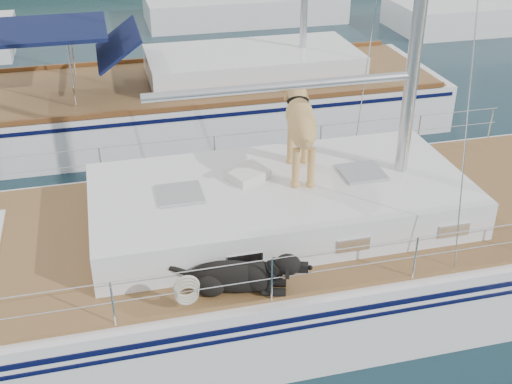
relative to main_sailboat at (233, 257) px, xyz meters
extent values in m
plane|color=black|center=(-0.10, 0.00, -0.69)|extent=(120.00, 120.00, 0.00)
cube|color=white|center=(-0.10, 0.00, -0.19)|extent=(12.00, 3.80, 1.40)
cube|color=brown|center=(-0.10, 0.00, 0.54)|extent=(11.52, 3.50, 0.06)
cube|color=white|center=(0.70, 0.00, 0.85)|extent=(5.20, 2.50, 0.55)
cylinder|color=silver|center=(0.70, 0.00, 2.52)|extent=(3.60, 0.12, 0.12)
cylinder|color=silver|center=(-0.10, -1.75, 1.13)|extent=(10.56, 0.01, 0.01)
cylinder|color=silver|center=(-0.10, 1.75, 1.13)|extent=(10.56, 0.01, 0.01)
cube|color=#1E33BF|center=(-0.45, 1.55, 0.60)|extent=(0.85, 0.73, 0.06)
cube|color=silver|center=(0.29, 0.24, 1.19)|extent=(0.66, 0.62, 0.13)
torus|color=beige|center=(-0.89, -1.75, 0.93)|extent=(0.38, 0.13, 0.38)
cube|color=white|center=(0.68, 6.45, -0.24)|extent=(11.00, 3.50, 1.30)
cube|color=brown|center=(0.68, 6.45, 0.41)|extent=(10.56, 3.29, 0.06)
cube|color=white|center=(1.88, 6.45, 0.76)|extent=(4.80, 2.30, 0.55)
cube|color=#101B46|center=(-2.52, 6.45, 1.81)|extent=(2.40, 2.30, 0.08)
cube|color=white|center=(3.90, 16.00, -0.29)|extent=(7.20, 3.00, 1.10)
cube|color=white|center=(11.90, 13.00, -0.29)|extent=(6.40, 3.00, 1.10)
camera|label=1|loc=(-1.53, -7.49, 5.31)|focal=45.00mm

